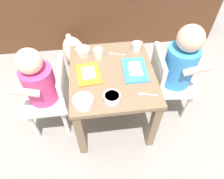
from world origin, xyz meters
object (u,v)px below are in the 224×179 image
Objects in this scene: food_tray_right at (135,70)px; veggie_bowl_near at (83,51)px; dog at (76,53)px; seated_child_right at (179,65)px; food_tray_left at (89,74)px; water_cup_left at (136,47)px; dining_table at (112,82)px; spoon_by_right_tray at (146,94)px; seated_child_left at (42,84)px; water_cup_right at (98,54)px; spoon_by_left_tray at (115,54)px; veggie_bowl_far at (112,98)px; cereal_bowl_right_side at (83,102)px.

veggie_bowl_near is (-0.29, 0.19, 0.02)m from food_tray_right.
dog is at bearing 125.31° from food_tray_right.
seated_child_right is 0.54m from food_tray_left.
food_tray_right is 0.19m from water_cup_left.
dining_table is 0.26m from spoon_by_right_tray.
seated_child_right is (0.81, 0.03, 0.03)m from seated_child_left.
water_cup_right is 0.62× the size of spoon_by_left_tray.
water_cup_left is (0.42, -0.34, 0.28)m from dog.
veggie_bowl_far is at bearing -118.14° from water_cup_left.
veggie_bowl_far is (0.38, -0.19, 0.05)m from seated_child_left.
water_cup_left is (0.18, 0.18, 0.11)m from dining_table.
dining_table is at bearing 82.67° from veggie_bowl_far.
veggie_bowl_near is at bearing 163.13° from seated_child_right.
spoon_by_left_tray is (0.20, -0.03, -0.02)m from veggie_bowl_near.
dining_table is 0.18m from spoon_by_left_tray.
food_tray_left is 0.92× the size of food_tray_right.
veggie_bowl_far is at bearing -71.32° from veggie_bowl_near.
dining_table is at bearing -103.99° from spoon_by_left_tray.
seated_child_right is 0.49m from water_cup_right.
cereal_bowl_right_side is at bearing -99.80° from food_tray_left.
dog is 0.50m from water_cup_right.
seated_child_right is at bearing 2.35° from dining_table.
dining_table is 9.21× the size of water_cup_right.
food_tray_left is 0.24m from spoon_by_left_tray.
spoon_by_left_tray is (0.21, 0.37, -0.02)m from cereal_bowl_right_side.
seated_child_left is at bearing -158.83° from spoon_by_left_tray.
dining_table is at bearing 178.83° from food_tray_right.
veggie_bowl_far is (0.21, -0.73, 0.27)m from dog.
water_cup_left reaches higher than dog.
seated_child_right is 1.43× the size of dog.
food_tray_right is at bearing 0.00° from food_tray_left.
food_tray_left is 0.21m from cereal_bowl_right_side.
food_tray_left reaches higher than spoon_by_right_tray.
cereal_bowl_right_side is at bearing -84.78° from dog.
seated_child_left is 0.59m from spoon_by_right_tray.
water_cup_left is at bearing 48.37° from cereal_bowl_right_side.
water_cup_right is 0.40m from spoon_by_right_tray.
veggie_bowl_near is (-0.13, 0.39, 0.00)m from veggie_bowl_far.
seated_child_right is at bearing -21.27° from spoon_by_left_tray.
seated_child_right reaches higher than dining_table.
dining_table is at bearing -65.55° from dog.
water_cup_left is at bearing 45.48° from dining_table.
veggie_bowl_near is (0.08, -0.34, 0.27)m from dog.
water_cup_right is (0.07, 0.14, 0.02)m from food_tray_left.
water_cup_right is at bearing 73.75° from cereal_bowl_right_side.
veggie_bowl_near is 0.49m from spoon_by_right_tray.
cereal_bowl_right_side reaches higher than veggie_bowl_far.
water_cup_right is 0.10m from veggie_bowl_near.
water_cup_right is 0.11m from spoon_by_left_tray.
spoon_by_left_tray is at bearing -170.34° from water_cup_left.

